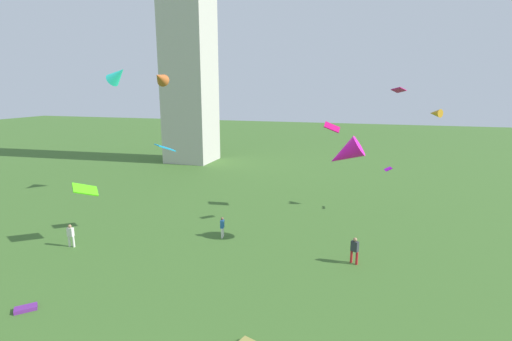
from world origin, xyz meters
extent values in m
cube|color=#B7B2A8|center=(-16.92, 46.61, 23.36)|extent=(6.71, 6.71, 46.72)
cylinder|color=red|center=(9.28, 16.66, 0.43)|extent=(0.16, 0.16, 0.86)
cylinder|color=red|center=(8.93, 16.85, 0.43)|extent=(0.16, 0.16, 0.86)
cube|color=#2D3338|center=(9.10, 16.76, 1.21)|extent=(0.54, 0.46, 0.68)
sphere|color=#A37556|center=(9.10, 16.76, 1.67)|extent=(0.25, 0.25, 0.25)
cylinder|color=silver|center=(-10.47, 13.72, 0.41)|extent=(0.15, 0.15, 0.81)
cylinder|color=silver|center=(-10.84, 13.71, 0.41)|extent=(0.15, 0.15, 0.81)
cube|color=silver|center=(-10.65, 13.72, 1.14)|extent=(0.45, 0.26, 0.64)
sphere|color=#A37556|center=(-10.65, 13.72, 1.58)|extent=(0.24, 0.24, 0.24)
cylinder|color=silver|center=(-0.79, 18.32, 0.39)|extent=(0.15, 0.15, 0.78)
cylinder|color=silver|center=(-0.84, 18.68, 0.39)|extent=(0.15, 0.15, 0.78)
cube|color=#235693|center=(-0.82, 18.50, 1.09)|extent=(0.30, 0.45, 0.62)
sphere|color=brown|center=(-0.82, 18.50, 1.51)|extent=(0.23, 0.23, 0.23)
cube|color=#159ED9|center=(-4.89, 17.62, 6.95)|extent=(1.52, 1.63, 0.61)
cone|color=#2CEFDB|center=(-6.56, 14.92, 12.12)|extent=(1.74, 1.22, 1.48)
cone|color=#B55826|center=(-10.76, 27.42, 12.27)|extent=(1.61, 2.28, 1.75)
cube|color=#C40B60|center=(6.38, 27.16, 7.86)|extent=(1.38, 1.10, 0.99)
cone|color=orange|center=(15.06, 29.76, 9.09)|extent=(1.29, 1.28, 0.78)
cube|color=#51E815|center=(-9.64, 14.45, 4.19)|extent=(1.81, 2.05, 1.03)
cube|color=#A904D4|center=(11.43, 28.52, 4.09)|extent=(0.73, 0.99, 0.33)
cone|color=#F014B0|center=(8.05, 19.28, 6.84)|extent=(2.76, 1.67, 2.53)
cube|color=#BF156B|center=(11.47, 23.31, 11.13)|extent=(1.16, 1.23, 0.46)
cube|color=#642681|center=(-6.99, 6.39, 0.10)|extent=(1.15, 1.15, 0.19)
camera|label=1|loc=(9.50, -7.20, 11.28)|focal=26.68mm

